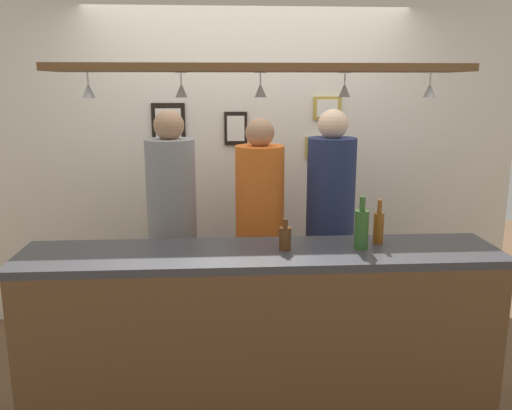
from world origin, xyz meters
TOP-DOWN VIEW (x-y plane):
  - ground_plane at (0.00, 0.00)m, footprint 8.00×8.00m
  - back_wall at (0.00, 1.10)m, footprint 4.40×0.06m
  - bar_counter at (0.00, -0.50)m, footprint 2.70×0.55m
  - overhead_glass_rack at (0.00, -0.30)m, footprint 2.20×0.36m
  - hanging_wineglass_far_left at (-0.89, -0.35)m, footprint 0.07×0.07m
  - hanging_wineglass_left at (-0.42, -0.25)m, footprint 0.07×0.07m
  - hanging_wineglass_center_left at (-0.00, -0.27)m, footprint 0.07×0.07m
  - hanging_wineglass_center at (0.46, -0.26)m, footprint 0.07×0.07m
  - hanging_wineglass_center_right at (0.90, -0.36)m, footprint 0.07×0.07m
  - person_left_grey_shirt at (-0.56, 0.44)m, footprint 0.34×0.34m
  - person_middle_orange_shirt at (0.05, 0.44)m, footprint 0.34×0.34m
  - person_right_navy_shirt at (0.55, 0.44)m, footprint 0.34×0.34m
  - bottle_beer_brown_stubby at (0.13, -0.34)m, footprint 0.07×0.07m
  - bottle_beer_amber_tall at (0.69, -0.25)m, footprint 0.06×0.06m
  - bottle_champagne_green at (0.57, -0.34)m, footprint 0.08×0.08m
  - picture_frame_caricature at (-0.63, 1.06)m, footprint 0.26×0.02m
  - picture_frame_crest at (-0.10, 1.06)m, footprint 0.18×0.02m
  - picture_frame_lower_pair at (0.61, 1.06)m, footprint 0.30×0.02m
  - picture_frame_upper_small at (0.63, 1.06)m, footprint 0.22×0.02m

SIDE VIEW (x-z plane):
  - ground_plane at x=0.00m, z-range 0.00..0.00m
  - bar_counter at x=0.00m, z-range 0.18..1.19m
  - person_middle_orange_shirt at x=0.05m, z-range 0.18..1.87m
  - person_left_grey_shirt at x=-0.56m, z-range 0.18..1.94m
  - person_right_navy_shirt at x=0.55m, z-range 0.18..1.94m
  - bottle_beer_brown_stubby at x=0.13m, z-range 0.99..1.17m
  - bottle_beer_amber_tall at x=0.69m, z-range 0.98..1.24m
  - bottle_champagne_green at x=0.57m, z-range 0.98..1.28m
  - back_wall at x=0.00m, z-range 0.00..2.60m
  - picture_frame_lower_pair at x=0.61m, z-range 1.33..1.51m
  - picture_frame_crest at x=-0.10m, z-range 1.45..1.71m
  - picture_frame_caricature at x=-0.63m, z-range 1.44..1.78m
  - picture_frame_upper_small at x=0.63m, z-range 1.64..1.82m
  - hanging_wineglass_far_left at x=-0.89m, z-range 1.83..1.96m
  - hanging_wineglass_left at x=-0.42m, z-range 1.83..1.96m
  - hanging_wineglass_center_left at x=0.00m, z-range 1.83..1.96m
  - hanging_wineglass_center at x=0.46m, z-range 1.83..1.96m
  - hanging_wineglass_center_right at x=0.90m, z-range 1.83..1.96m
  - overhead_glass_rack at x=0.00m, z-range 1.99..2.03m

